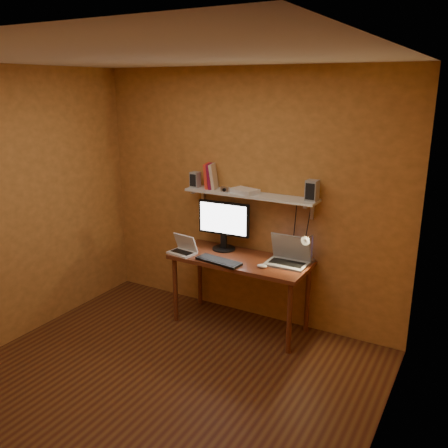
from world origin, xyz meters
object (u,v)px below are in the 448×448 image
Objects in this scene: keyboard at (219,261)px; wall_shelf at (250,195)px; netbook at (184,248)px; desk at (240,266)px; speaker_right at (312,190)px; laptop at (289,256)px; speaker_left at (195,180)px; shelf_camera at (225,190)px; router at (244,191)px; monitor at (224,223)px; mouse at (262,266)px; desk_lamp at (308,245)px.

wall_shelf is at bearing 80.35° from keyboard.
netbook is at bearing -178.26° from keyboard.
desk is 7.17× the size of speaker_right.
speaker_right is at bearing 31.03° from laptop.
speaker_right is (1.28, 0.03, 0.02)m from speaker_left.
wall_shelf is 4.72× the size of netbook.
laptop is at bearing 35.29° from keyboard.
shelf_camera is 0.36× the size of router.
speaker_left is at bearing 164.37° from desk.
laptop is at bearing -3.84° from speaker_left.
router reaches higher than desk.
speaker_left is (-0.07, 0.34, 0.65)m from netbook.
monitor is 5.80× the size of shelf_camera.
keyboard is (0.15, -0.36, -0.28)m from monitor.
router is at bearing 19.22° from shelf_camera.
mouse is 0.85m from speaker_right.
monitor is 5.79× the size of mouse.
wall_shelf is at bearing 124.39° from mouse.
desk_lamp is 1.38× the size of router.
desk is 2.45× the size of monitor.
router is at bearing 175.67° from desk_lamp.
laptop is 1.06× the size of desk_lamp.
mouse is at bearing -144.24° from desk_lamp.
monitor is 0.49m from netbook.
netbook is at bearing -164.22° from desk.
speaker_right reaches higher than speaker_left.
netbook is 0.79× the size of desk_lamp.
desk is 0.61m from netbook.
laptop is 4.03× the size of shelf_camera.
monitor is at bearing 145.83° from mouse.
monitor is at bearing 120.27° from keyboard.
netbook is 0.86m from router.
speaker_left is at bearing 174.89° from laptop.
wall_shelf is 0.87m from netbook.
shelf_camera is at bearing -179.34° from desk_lamp.
keyboard is (-0.13, -0.40, -0.60)m from wall_shelf.
desk_lamp is (0.18, 0.02, 0.13)m from laptop.
desk is 1.00× the size of wall_shelf.
shelf_camera reaches higher than laptop.
speaker_left reaches higher than mouse.
speaker_right is (0.34, 0.34, 0.70)m from mouse.
shelf_camera reaches higher than keyboard.
netbook reaches higher than keyboard.
keyboard is at bearing -178.09° from mouse.
speaker_left is at bearing -178.67° from wall_shelf.
speaker_right is (0.64, 0.20, 0.81)m from desk.
laptop is at bearing 12.06° from desk.
speaker_left is 0.59m from router.
speaker_right is at bearing 5.78° from shelf_camera.
speaker_left is 0.60× the size of router.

